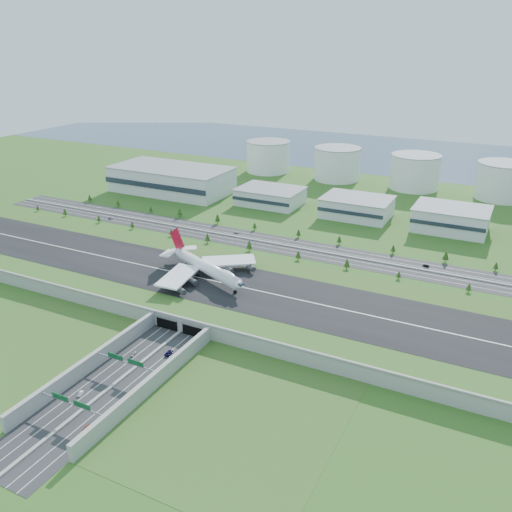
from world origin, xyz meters
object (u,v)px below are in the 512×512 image
at_px(car_3, 87,428).
at_px(car_5, 426,266).
at_px(car_4, 110,218).
at_px(fuel_tank_a, 268,157).
at_px(car_0, 133,354).
at_px(car_2, 169,353).
at_px(car_7, 236,232).
at_px(car_1, 80,394).
at_px(boeing_747, 206,267).

distance_m(car_3, car_5, 252.55).
xyz_separation_m(car_4, car_5, (267.93, 17.43, 0.03)).
relative_size(fuel_tank_a, car_0, 11.75).
relative_size(car_2, car_7, 1.22).
xyz_separation_m(car_0, car_7, (-41.39, 183.13, -0.04)).
bearing_deg(car_7, car_2, 22.08).
bearing_deg(car_3, fuel_tank_a, -80.10).
distance_m(car_1, car_7, 223.51).
height_order(car_4, car_7, car_4).
bearing_deg(car_0, car_5, 50.00).
distance_m(fuel_tank_a, car_7, 219.45).
relative_size(car_0, car_2, 0.74).
xyz_separation_m(fuel_tank_a, car_3, (130.81, -443.15, -16.54)).
relative_size(car_0, car_4, 0.98).
bearing_deg(boeing_747, car_4, 174.69).
bearing_deg(car_2, car_3, 85.70).
bearing_deg(car_0, car_1, -99.71).
height_order(fuel_tank_a, car_3, fuel_tank_a).
distance_m(car_3, car_7, 243.60).
bearing_deg(boeing_747, car_7, 131.84).
relative_size(car_4, car_7, 0.92).
bearing_deg(car_3, car_1, -46.62).
height_order(boeing_747, car_7, boeing_747).
bearing_deg(car_1, car_7, 81.99).
distance_m(car_2, car_3, 61.94).
xyz_separation_m(fuel_tank_a, car_7, (70.61, -207.11, -16.70)).
xyz_separation_m(car_2, car_7, (-56.79, 174.19, -0.12)).
height_order(boeing_747, car_4, boeing_747).
distance_m(car_4, car_5, 268.50).
relative_size(car_3, car_4, 1.34).
bearing_deg(car_7, car_0, 16.76).
xyz_separation_m(fuel_tank_a, car_5, (222.33, -207.77, -16.61)).
relative_size(car_0, car_5, 0.91).
relative_size(car_1, car_2, 0.70).
bearing_deg(car_7, boeing_747, 22.47).
distance_m(car_0, car_4, 228.20).
relative_size(car_2, car_4, 1.33).
distance_m(car_0, car_2, 17.80).
xyz_separation_m(fuel_tank_a, car_2, (127.40, -381.30, -16.58)).
relative_size(car_2, car_3, 0.99).
bearing_deg(car_5, car_7, -66.51).
xyz_separation_m(boeing_747, car_4, (-149.56, 81.87, -14.11)).
bearing_deg(car_4, car_2, -128.47).
height_order(car_3, car_7, car_3).
distance_m(car_0, car_1, 36.62).
distance_m(fuel_tank_a, car_2, 402.36).
xyz_separation_m(car_4, car_7, (116.21, 18.09, -0.05)).
height_order(car_4, car_5, car_5).
height_order(fuel_tank_a, boeing_747, fuel_tank_a).
height_order(boeing_747, car_0, boeing_747).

